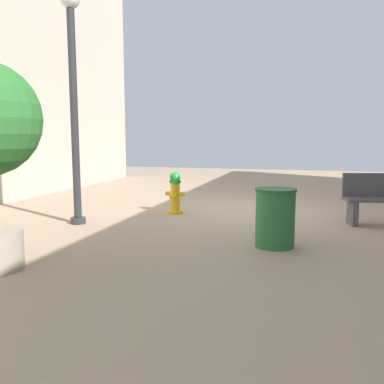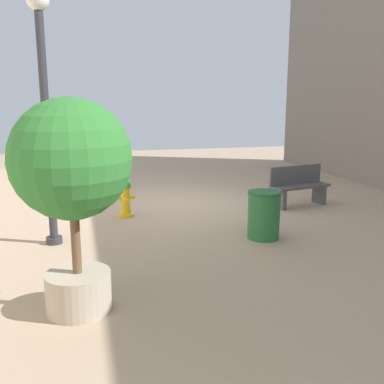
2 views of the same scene
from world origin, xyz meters
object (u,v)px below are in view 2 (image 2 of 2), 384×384
Objects in this scene: bench_near at (299,185)px; planter_tree at (72,173)px; fire_hydrant at (125,196)px; trash_bin at (264,215)px; street_lamp at (44,93)px.

planter_tree is (5.12, 4.16, 1.19)m from bench_near.
fire_hydrant is at bearing -103.55° from planter_tree.
street_lamp is at bearing -10.02° from trash_bin.
street_lamp is (5.54, 1.48, 2.11)m from bench_near.
bench_near is 0.62× the size of planter_tree.
bench_near reaches higher than trash_bin.
fire_hydrant reaches higher than trash_bin.
planter_tree is at bearing 98.75° from street_lamp.
fire_hydrant is at bearing -43.77° from trash_bin.
trash_bin is at bearing 49.21° from bench_near.
planter_tree is at bearing 39.09° from bench_near.
trash_bin is (1.84, 2.13, -0.05)m from bench_near.
street_lamp reaches higher than fire_hydrant.
planter_tree reaches higher than bench_near.
planter_tree is 2.87m from street_lamp.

